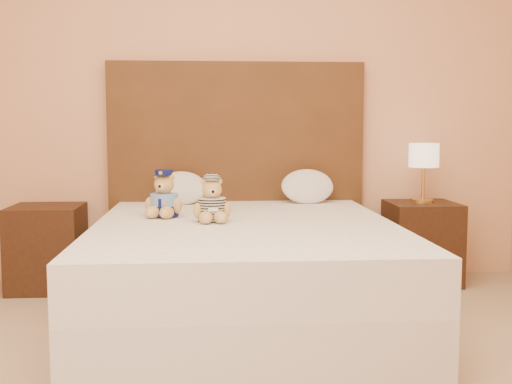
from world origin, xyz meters
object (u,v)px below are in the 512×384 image
(lamp, at_px, (424,158))
(pillow_right, at_px, (307,185))
(teddy_prisoner, at_px, (212,199))
(bed, at_px, (245,272))
(nightstand_left, at_px, (47,248))
(nightstand_right, at_px, (421,243))
(pillow_left, at_px, (181,186))
(teddy_police, at_px, (164,194))

(lamp, height_order, pillow_right, lamp)
(teddy_prisoner, distance_m, pillow_right, 1.03)
(bed, distance_m, teddy_prisoner, 0.44)
(nightstand_left, height_order, pillow_right, pillow_right)
(bed, bearing_deg, nightstand_right, 32.62)
(nightstand_right, bearing_deg, bed, -147.38)
(bed, xyz_separation_m, pillow_left, (-0.38, 0.83, 0.39))
(pillow_left, bearing_deg, pillow_right, 0.00)
(pillow_left, bearing_deg, lamp, -1.06)
(lamp, bearing_deg, nightstand_left, 180.00)
(nightstand_right, relative_size, pillow_right, 1.57)
(nightstand_left, xyz_separation_m, pillow_left, (0.87, 0.03, 0.39))
(teddy_prisoner, relative_size, pillow_left, 0.73)
(bed, xyz_separation_m, teddy_prisoner, (-0.18, 0.03, 0.40))
(bed, relative_size, pillow_right, 5.70)
(bed, bearing_deg, lamp, 32.62)
(nightstand_left, distance_m, pillow_left, 0.96)
(bed, xyz_separation_m, teddy_police, (-0.45, 0.24, 0.41))
(nightstand_left, xyz_separation_m, teddy_police, (0.80, -0.56, 0.41))
(nightstand_right, height_order, lamp, lamp)
(teddy_police, distance_m, pillow_right, 1.09)
(teddy_prisoner, distance_m, pillow_left, 0.83)
(nightstand_right, xyz_separation_m, teddy_prisoner, (-1.43, -0.77, 0.40))
(bed, xyz_separation_m, nightstand_right, (1.25, 0.80, -0.00))
(teddy_police, bearing_deg, nightstand_right, 35.26)
(nightstand_right, distance_m, pillow_right, 0.88)
(pillow_right, bearing_deg, lamp, -2.19)
(bed, relative_size, pillow_left, 5.98)
(teddy_police, bearing_deg, pillow_left, 100.27)
(pillow_right, bearing_deg, teddy_prisoner, -128.75)
(bed, distance_m, lamp, 1.59)
(bed, distance_m, pillow_left, 0.99)
(nightstand_right, height_order, teddy_police, teddy_police)
(bed, height_order, pillow_left, pillow_left)
(lamp, bearing_deg, bed, -147.38)
(nightstand_right, height_order, teddy_prisoner, teddy_prisoner)
(bed, distance_m, nightstand_left, 1.48)
(pillow_right, bearing_deg, pillow_left, 180.00)
(nightstand_left, bearing_deg, bed, -32.62)
(bed, relative_size, teddy_police, 7.49)
(teddy_police, relative_size, pillow_left, 0.80)
(pillow_left, relative_size, pillow_right, 0.95)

